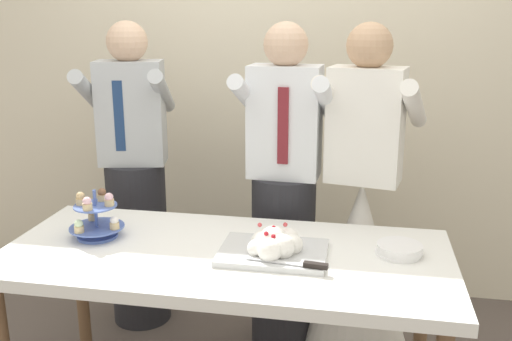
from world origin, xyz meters
name	(u,v)px	position (x,y,z in m)	size (l,w,h in m)	color
rear_wall	(278,55)	(0.00, 1.37, 1.45)	(5.20, 0.10, 2.90)	beige
dessert_table	(225,268)	(0.00, 0.00, 0.70)	(1.80, 0.80, 0.78)	white
cupcake_stand	(96,218)	(-0.57, 0.04, 0.86)	(0.23, 0.23, 0.21)	#4C66B2
main_cake_tray	(274,246)	(0.20, -0.01, 0.82)	(0.44, 0.31, 0.13)	silver
plate_stack	(399,250)	(0.68, 0.09, 0.80)	(0.19, 0.18, 0.04)	white
person_groom	(284,209)	(0.15, 0.62, 0.75)	(0.48, 0.51, 1.66)	#232328
person_bride	(359,247)	(0.53, 0.61, 0.58)	(0.57, 0.57, 1.66)	white
person_guest	(136,194)	(-0.68, 0.73, 0.75)	(0.55, 0.57, 1.66)	#232328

